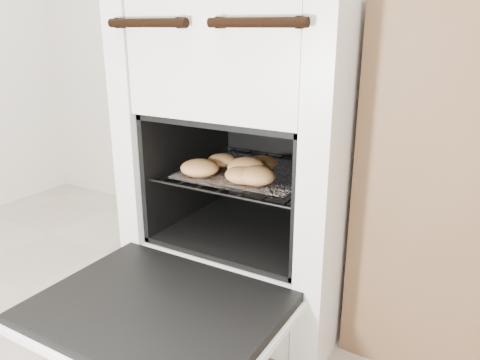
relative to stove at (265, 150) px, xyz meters
name	(u,v)px	position (x,y,z in m)	size (l,w,h in m)	color
stove	(265,150)	(0.00, 0.00, 0.00)	(0.66, 0.74, 1.01)	silver
oven_door	(157,311)	(0.00, -0.56, -0.27)	(0.59, 0.46, 0.04)	black
oven_rack	(254,172)	(0.00, -0.07, -0.06)	(0.48, 0.46, 0.01)	black
foil_sheet	(251,172)	(0.00, -0.09, -0.05)	(0.37, 0.33, 0.01)	white
baked_rolls	(238,169)	(0.00, -0.16, -0.02)	(0.34, 0.28, 0.06)	#E1995A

